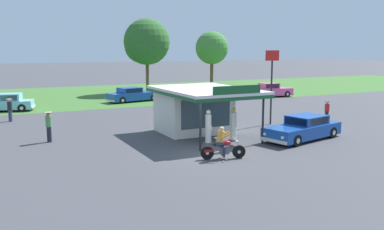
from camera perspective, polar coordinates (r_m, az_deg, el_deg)
The scene contains 17 objects.
ground_plane at distance 21.41m, azimuth 2.59°, elevation -5.19°, with size 300.00×300.00×0.00m, color #424247.
grass_verge_strip at distance 49.46m, azimuth -14.56°, elevation 2.62°, with size 120.00×24.00×0.01m, color #3D6B2D.
service_station_kiosk at distance 26.16m, azimuth 0.58°, elevation 1.19°, with size 4.83×7.06×3.36m.
gas_pump_nearside at distance 23.22m, azimuth 2.23°, elevation -1.83°, with size 0.44×0.44×1.93m.
gas_pump_offside at distance 24.04m, azimuth 5.67°, elevation -1.48°, with size 0.44×0.44×1.95m.
motorcycle_with_rider at distance 20.17m, azimuth 4.17°, elevation -4.17°, with size 2.13×0.89×1.58m.
featured_classic_sedan at distance 25.28m, azimuth 14.91°, elevation -1.79°, with size 5.61×3.06×1.40m.
parked_car_back_row_centre at distance 42.56m, azimuth -8.06°, elevation 2.72°, with size 5.61×2.90×1.44m.
parked_car_back_row_far_left at distance 47.17m, azimuth 10.61°, elevation 3.29°, with size 5.05×2.46×1.53m.
parked_car_back_row_left at distance 45.27m, azimuth 1.75°, elevation 3.25°, with size 5.38×2.35×1.59m.
parked_car_back_row_centre_right at distance 39.06m, azimuth -24.15°, elevation 1.49°, with size 5.13×2.98×1.49m.
bystander_chatting_near_pumps at distance 32.00m, azimuth 17.91°, elevation 0.57°, with size 0.34×0.34×1.51m.
bystander_standing_back_lot at distance 25.02m, azimuth -18.93°, elevation -1.39°, with size 0.38×0.38×1.75m.
bystander_admiring_sedan at distance 33.19m, azimuth -23.57°, elevation 0.72°, with size 0.37×0.37×1.68m.
tree_oak_distant_spare at distance 59.74m, azimuth 2.61°, elevation 9.06°, with size 4.63×4.63×7.73m.
tree_oak_right at distance 50.50m, azimuth -6.38°, elevation 9.71°, with size 5.46×5.46×8.82m.
roadside_pole_sign at distance 29.54m, azimuth 10.82°, elevation 5.42°, with size 1.10×0.12×5.15m.
Camera 1 is at (-10.11, -18.13, 5.23)m, focal length 39.14 mm.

